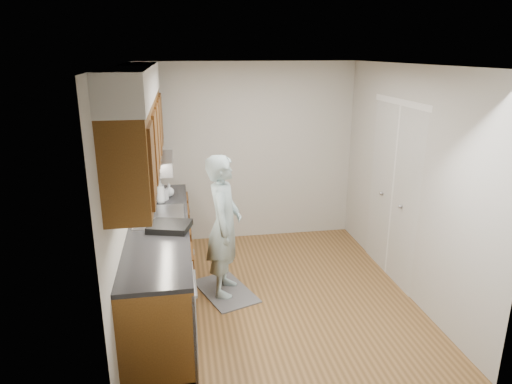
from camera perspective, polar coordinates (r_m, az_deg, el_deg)
floor at (r=5.26m, az=2.11°, el=-12.73°), size 3.50×3.50×0.00m
ceiling at (r=4.56m, az=2.47°, el=15.61°), size 3.50×3.50×0.00m
wall_left at (r=4.70m, az=-15.93°, el=-0.50°), size 0.02×3.50×2.50m
wall_right at (r=5.27m, az=18.44°, el=1.18°), size 0.02×3.50×2.50m
wall_back at (r=6.43m, az=-0.95°, el=4.87°), size 3.00×0.02×2.50m
counter at (r=4.95m, az=-11.71°, el=-8.75°), size 0.64×2.80×1.30m
upper_cabinets at (r=4.57m, az=-14.48°, el=8.15°), size 0.47×2.80×1.21m
closet_door at (r=5.58m, az=16.70°, el=-0.19°), size 0.02×1.22×2.05m
floor_mat at (r=5.33m, az=-3.83°, el=-12.24°), size 0.74×0.95×0.02m
person at (r=4.95m, az=-4.04°, el=-3.10°), size 0.56×0.72×1.79m
soap_bottle_a at (r=5.38m, az=-11.87°, el=0.16°), size 0.11×0.11×0.28m
soap_bottle_b at (r=5.47m, az=-11.49°, el=-0.05°), size 0.12×0.12×0.19m
soap_bottle_c at (r=5.61m, az=-10.82°, el=0.25°), size 0.16×0.16×0.16m
dish_rack at (r=4.59m, az=-10.74°, el=-4.26°), size 0.47×0.43×0.06m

